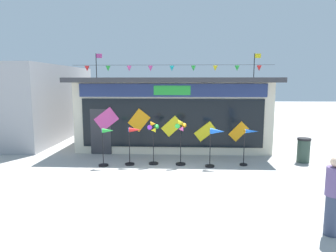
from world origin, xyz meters
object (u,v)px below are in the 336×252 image
object	(u,v)px
wind_spinner_far_left	(106,143)
wind_spinner_left	(133,141)
wind_spinner_far_right	(249,140)
wind_spinner_center_left	(153,137)
person_near_camera	(333,194)
wind_spinner_center_right	(181,136)
kite_shop_building	(174,110)
wind_spinner_right	(215,139)
trash_bin	(303,150)

from	to	relation	value
wind_spinner_far_left	wind_spinner_left	xyz separation A→B (m)	(0.99, 0.21, 0.04)
wind_spinner_far_left	wind_spinner_far_right	bearing A→B (deg)	3.72
wind_spinner_far_left	wind_spinner_center_left	world-z (taller)	wind_spinner_center_left
wind_spinner_far_left	person_near_camera	size ratio (longest dim) A/B	0.87
wind_spinner_center_left	person_near_camera	size ratio (longest dim) A/B	1.00
wind_spinner_left	wind_spinner_center_right	distance (m)	1.82
person_near_camera	kite_shop_building	bearing A→B (deg)	129.45
wind_spinner_left	wind_spinner_far_right	bearing A→B (deg)	1.88
kite_shop_building	wind_spinner_far_right	xyz separation A→B (m)	(2.98, -4.52, -0.69)
wind_spinner_left	person_near_camera	size ratio (longest dim) A/B	0.87
wind_spinner_center_left	wind_spinner_center_right	xyz separation A→B (m)	(1.05, -0.03, 0.05)
wind_spinner_left	wind_spinner_center_left	size ratio (longest dim) A/B	0.87
wind_spinner_center_right	wind_spinner_right	size ratio (longest dim) A/B	1.18
wind_spinner_center_left	wind_spinner_far_right	world-z (taller)	wind_spinner_center_left
wind_spinner_center_left	person_near_camera	distance (m)	6.71
wind_spinner_right	wind_spinner_far_right	world-z (taller)	wind_spinner_right
wind_spinner_left	wind_spinner_center_left	world-z (taller)	wind_spinner_center_left
person_near_camera	trash_bin	distance (m)	6.07
trash_bin	wind_spinner_far_left	bearing A→B (deg)	-173.04
wind_spinner_center_left	wind_spinner_center_right	bearing A→B (deg)	-1.69
kite_shop_building	person_near_camera	bearing A→B (deg)	-69.85
wind_spinner_center_right	person_near_camera	world-z (taller)	wind_spinner_center_right
person_near_camera	wind_spinner_center_right	bearing A→B (deg)	140.96
wind_spinner_left	wind_spinner_far_left	bearing A→B (deg)	-168.25
person_near_camera	trash_bin	size ratio (longest dim) A/B	1.73
trash_bin	wind_spinner_right	bearing A→B (deg)	-166.54
wind_spinner_right	wind_spinner_left	bearing A→B (deg)	177.68
wind_spinner_far_left	trash_bin	bearing A→B (deg)	6.96
kite_shop_building	wind_spinner_left	xyz separation A→B (m)	(-1.42, -4.67, -0.76)
wind_spinner_center_left	trash_bin	world-z (taller)	wind_spinner_center_left
person_near_camera	wind_spinner_center_left	bearing A→B (deg)	148.47
kite_shop_building	wind_spinner_right	size ratio (longest dim) A/B	6.15
wind_spinner_far_left	wind_spinner_right	world-z (taller)	wind_spinner_right
wind_spinner_right	trash_bin	distance (m)	3.72
wind_spinner_far_right	trash_bin	world-z (taller)	wind_spinner_far_right
wind_spinner_right	trash_bin	world-z (taller)	wind_spinner_right
wind_spinner_far_right	wind_spinner_right	bearing A→B (deg)	-168.21
wind_spinner_right	wind_spinner_far_right	distance (m)	1.32
wind_spinner_far_left	wind_spinner_far_right	xyz separation A→B (m)	(5.39, 0.35, 0.10)
kite_shop_building	wind_spinner_right	xyz separation A→B (m)	(1.68, -4.79, -0.61)
wind_spinner_center_right	wind_spinner_far_right	distance (m)	2.59
wind_spinner_far_right	person_near_camera	world-z (taller)	person_near_camera
wind_spinner_center_left	wind_spinner_right	size ratio (longest dim) A/B	1.14
wind_spinner_far_right	person_near_camera	xyz separation A→B (m)	(0.61, -5.23, -0.11)
wind_spinner_far_left	wind_spinner_center_left	bearing A→B (deg)	10.34
wind_spinner_center_left	wind_spinner_far_right	distance (m)	3.64
kite_shop_building	trash_bin	xyz separation A→B (m)	(5.25, -3.94, -1.20)
wind_spinner_far_right	wind_spinner_center_right	bearing A→B (deg)	-178.63
wind_spinner_far_left	wind_spinner_center_right	world-z (taller)	wind_spinner_center_right
wind_spinner_left	wind_spinner_far_right	distance (m)	4.40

